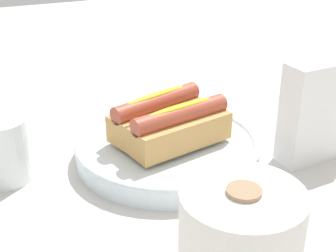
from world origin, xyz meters
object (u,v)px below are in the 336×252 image
object	(u,v)px
serving_bowl	(168,148)
hotdog_front	(156,115)
hotdog_back	(180,128)
water_glass	(5,154)
napkin_box	(317,111)

from	to	relation	value
serving_bowl	hotdog_front	xyz separation A→B (m)	(0.01, -0.03, 0.04)
hotdog_front	hotdog_back	distance (m)	0.06
hotdog_front	water_glass	size ratio (longest dim) A/B	1.76
hotdog_front	napkin_box	distance (m)	0.23
hotdog_front	water_glass	bearing A→B (deg)	-2.62
water_glass	napkin_box	xyz separation A→B (m)	(-0.43, 0.12, 0.04)
serving_bowl	hotdog_back	size ratio (longest dim) A/B	1.74
hotdog_front	napkin_box	xyz separation A→B (m)	(-0.21, 0.11, 0.01)
hotdog_front	napkin_box	size ratio (longest dim) A/B	1.05
serving_bowl	water_glass	distance (m)	0.23
hotdog_front	water_glass	distance (m)	0.22
hotdog_front	napkin_box	world-z (taller)	napkin_box
hotdog_front	water_glass	world-z (taller)	hotdog_front
serving_bowl	napkin_box	bearing A→B (deg)	158.08
serving_bowl	hotdog_back	xyz separation A→B (m)	(-0.01, 0.03, 0.04)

